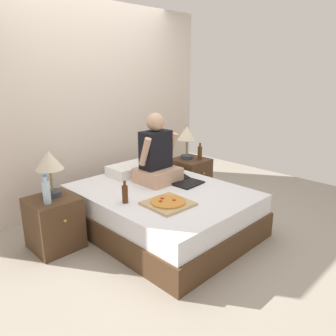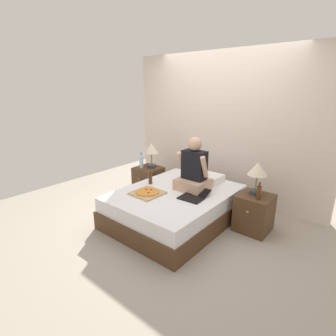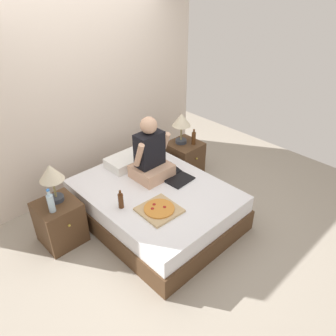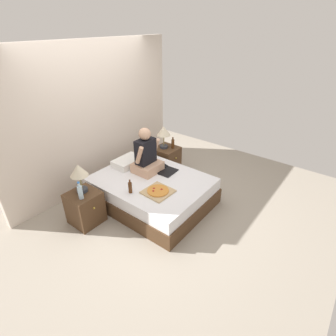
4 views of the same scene
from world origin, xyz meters
The scene contains 14 objects.
ground_plane centered at (0.00, 0.00, 0.00)m, with size 5.65×5.65×0.00m, color #9E9384.
wall_back centered at (0.00, 1.29, 1.25)m, with size 3.65×0.12×2.50m, color beige.
bed centered at (0.00, 0.00, 0.23)m, with size 1.44×1.86×0.47m.
nightstand_left centered at (-1.00, 0.47, 0.26)m, with size 0.44×0.47×0.52m.
lamp_on_left_nightstand centered at (-0.96, 0.52, 0.85)m, with size 0.26×0.26×0.45m.
water_bottle centered at (-1.08, 0.38, 0.63)m, with size 0.07×0.07×0.28m.
nightstand_right centered at (1.00, 0.47, 0.26)m, with size 0.44×0.47×0.52m.
lamp_on_right_nightstand centered at (0.97, 0.52, 0.85)m, with size 0.26×0.26×0.45m.
beer_bottle centered at (1.07, 0.37, 0.62)m, with size 0.06×0.06×0.23m.
pillow centered at (0.10, 0.65, 0.53)m, with size 0.52×0.34×0.12m, color white.
person_seated centered at (0.15, 0.23, 0.75)m, with size 0.47×0.40×0.78m.
laptop centered at (0.33, -0.02, 0.49)m, with size 0.34×0.43×0.07m.
pizza_box centered at (-0.24, -0.34, 0.49)m, with size 0.41×0.41×0.05m.
beer_bottle_on_bed centered at (-0.49, -0.01, 0.56)m, with size 0.06×0.06×0.22m.
Camera 2 is at (2.18, -2.79, 1.91)m, focal length 28.00 mm.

